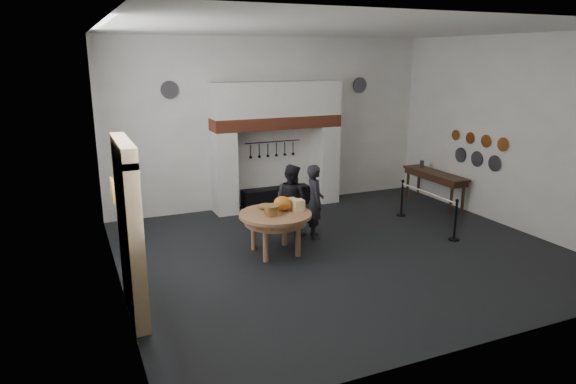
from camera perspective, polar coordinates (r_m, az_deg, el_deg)
name	(u,v)px	position (r m, az deg, el deg)	size (l,w,h in m)	color
floor	(342,251)	(11.03, 6.05, -6.49)	(9.00, 8.00, 0.02)	black
ceiling	(349,29)	(10.29, 6.76, 17.55)	(9.00, 8.00, 0.02)	silver
wall_back	(272,123)	(13.99, -1.83, 7.67)	(9.00, 0.02, 4.50)	white
wall_front	(496,193)	(7.31, 22.11, -0.10)	(9.00, 0.02, 4.50)	white
wall_left	(111,164)	(9.09, -19.09, 2.94)	(0.02, 8.00, 4.50)	white
wall_right	(512,133)	(13.23, 23.66, 6.02)	(0.02, 8.00, 4.50)	white
chimney_pier_left	(224,173)	(13.40, -7.10, 2.14)	(0.55, 0.70, 2.15)	silver
chimney_pier_right	(325,164)	(14.48, 4.16, 3.17)	(0.55, 0.70, 2.15)	silver
hearth_brick_band	(277,122)	(13.67, -1.28, 7.76)	(3.50, 0.72, 0.32)	#9E442B
chimney_hood	(276,99)	(13.60, -1.29, 10.31)	(3.50, 0.70, 0.90)	silver
iron_range	(276,197)	(14.13, -1.34, -0.53)	(1.90, 0.45, 0.50)	black
utensil_rail	(273,142)	(13.99, -1.69, 5.60)	(0.02, 0.02, 1.60)	black
door_recess	(124,239)	(8.39, -17.72, -5.00)	(0.04, 1.10, 2.50)	black
door_jamb_near	(136,250)	(7.73, -16.50, -6.23)	(0.22, 0.30, 2.60)	tan
door_jamb_far	(125,222)	(9.05, -17.67, -3.23)	(0.22, 0.30, 2.60)	tan
door_lintel	(123,150)	(8.05, -17.86, 4.49)	(0.22, 1.70, 0.30)	tan
wall_plaque	(113,190)	(10.02, -18.90, 0.18)	(0.05, 0.34, 0.44)	gold
work_table	(275,215)	(10.58, -1.43, -2.53)	(1.50, 1.50, 0.07)	#A6734E
pumpkin	(282,203)	(10.68, -0.64, -1.28)	(0.36, 0.36, 0.31)	orange
cheese_block_big	(298,205)	(10.68, 1.16, -1.49)	(0.22, 0.22, 0.24)	#EDD28E
cheese_block_small	(292,203)	(10.94, 0.40, -1.19)	(0.18, 0.18, 0.20)	#D4C07F
wicker_basket	(271,211)	(10.35, -1.89, -2.09)	(0.32, 0.32, 0.22)	#9A6138
bread_loaf	(265,206)	(10.82, -2.62, -1.58)	(0.31, 0.18, 0.13)	#A5643A
visitor_near	(315,202)	(11.51, 2.99, -1.07)	(0.61, 0.40, 1.69)	black
visitor_far	(291,200)	(11.70, 0.37, -0.87)	(0.80, 0.63, 1.65)	black
side_table	(435,173)	(14.72, 16.03, 2.00)	(0.55, 2.20, 0.06)	#3B2015
pewter_jug	(422,164)	(15.15, 14.64, 2.99)	(0.12, 0.12, 0.22)	#47474B
copper_pan_a	(503,144)	(13.38, 22.79, 4.89)	(0.34, 0.34, 0.03)	#C6662D
copper_pan_b	(486,141)	(13.76, 21.15, 5.30)	(0.32, 0.32, 0.03)	#C6662D
copper_pan_c	(470,138)	(14.15, 19.60, 5.68)	(0.30, 0.30, 0.03)	#C6662D
copper_pan_d	(456,135)	(14.56, 18.14, 6.03)	(0.28, 0.28, 0.03)	#C6662D
pewter_plate_left	(495,163)	(13.60, 21.98, 2.97)	(0.40, 0.40, 0.03)	#4C4C51
pewter_plate_mid	(477,159)	(14.02, 20.25, 3.46)	(0.40, 0.40, 0.03)	#4C4C51
pewter_plate_right	(461,155)	(14.45, 18.63, 3.92)	(0.40, 0.40, 0.03)	#4C4C51
pewter_plate_back_left	(170,90)	(13.11, -13.03, 10.99)	(0.44, 0.44, 0.03)	#4C4C51
pewter_plate_back_right	(360,85)	(15.08, 7.98, 11.68)	(0.44, 0.44, 0.03)	#4C4C51
barrier_post_near	(455,221)	(12.02, 18.11, -3.07)	(0.05, 0.05, 0.90)	black
barrier_post_far	(402,199)	(13.51, 12.54, -0.74)	(0.05, 0.05, 0.90)	black
barrier_rope	(428,193)	(12.64, 15.28, -0.10)	(0.04, 0.04, 2.00)	silver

